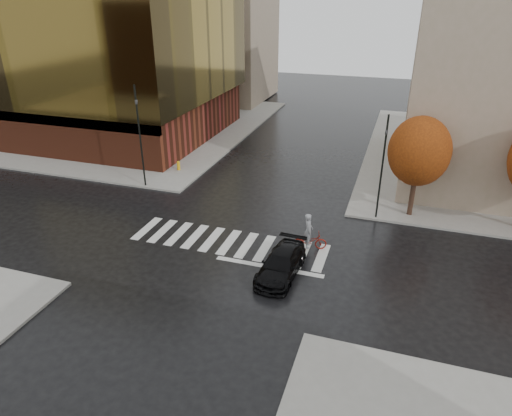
{
  "coord_description": "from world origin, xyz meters",
  "views": [
    {
      "loc": [
        8.81,
        -21.18,
        13.5
      ],
      "look_at": [
        1.36,
        1.47,
        2.0
      ],
      "focal_mm": 32.0,
      "sensor_mm": 36.0,
      "label": 1
    }
  ],
  "objects_px": {
    "traffic_light_ne": "(383,162)",
    "traffic_light_nw": "(139,130)",
    "cyclist": "(309,237)",
    "fire_hydrant": "(178,165)",
    "sedan": "(281,264)"
  },
  "relations": [
    {
      "from": "traffic_light_ne",
      "to": "fire_hydrant",
      "type": "xyz_separation_m",
      "value": [
        -16.05,
        3.7,
        -3.35
      ]
    },
    {
      "from": "cyclist",
      "to": "traffic_light_nw",
      "type": "relative_size",
      "value": 0.3
    },
    {
      "from": "sedan",
      "to": "traffic_light_nw",
      "type": "height_order",
      "value": "traffic_light_nw"
    },
    {
      "from": "cyclist",
      "to": "traffic_light_ne",
      "type": "relative_size",
      "value": 0.33
    },
    {
      "from": "traffic_light_nw",
      "to": "sedan",
      "type": "bearing_deg",
      "value": 43.43
    },
    {
      "from": "sedan",
      "to": "traffic_light_nw",
      "type": "relative_size",
      "value": 0.6
    },
    {
      "from": "sedan",
      "to": "fire_hydrant",
      "type": "bearing_deg",
      "value": 138.04
    },
    {
      "from": "cyclist",
      "to": "fire_hydrant",
      "type": "bearing_deg",
      "value": 38.82
    },
    {
      "from": "sedan",
      "to": "traffic_light_ne",
      "type": "distance_m",
      "value": 9.67
    },
    {
      "from": "traffic_light_ne",
      "to": "traffic_light_nw",
      "type": "bearing_deg",
      "value": 20.93
    },
    {
      "from": "sedan",
      "to": "traffic_light_ne",
      "type": "height_order",
      "value": "traffic_light_ne"
    },
    {
      "from": "cyclist",
      "to": "fire_hydrant",
      "type": "height_order",
      "value": "cyclist"
    },
    {
      "from": "cyclist",
      "to": "traffic_light_ne",
      "type": "xyz_separation_m",
      "value": [
        3.34,
        5.05,
        3.16
      ]
    },
    {
      "from": "sedan",
      "to": "traffic_light_ne",
      "type": "xyz_separation_m",
      "value": [
        4.15,
        8.1,
        3.27
      ]
    },
    {
      "from": "cyclist",
      "to": "traffic_light_nw",
      "type": "bearing_deg",
      "value": 53.02
    }
  ]
}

